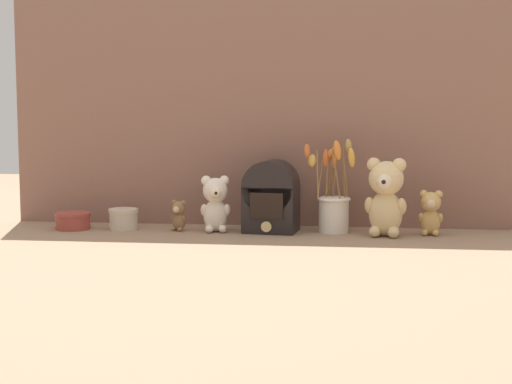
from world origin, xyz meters
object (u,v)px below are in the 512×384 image
(flower_vase, at_px, (333,203))
(teddy_bear_tiny, at_px, (179,215))
(teddy_bear_small, at_px, (431,212))
(decorative_tin_tall, at_px, (73,221))
(teddy_bear_large, at_px, (386,195))
(teddy_bear_medium, at_px, (215,203))
(decorative_tin_short, at_px, (124,219))
(vintage_radio, at_px, (271,197))

(flower_vase, bearing_deg, teddy_bear_tiny, -176.66)
(teddy_bear_small, relative_size, teddy_bear_tiny, 1.41)
(decorative_tin_tall, bearing_deg, teddy_bear_large, -1.19)
(teddy_bear_medium, xyz_separation_m, decorative_tin_short, (-0.30, 0.01, -0.06))
(teddy_bear_medium, relative_size, decorative_tin_tall, 1.53)
(teddy_bear_tiny, distance_m, flower_vase, 0.49)
(vintage_radio, distance_m, decorative_tin_short, 0.48)
(teddy_bear_small, bearing_deg, flower_vase, 175.71)
(teddy_bear_tiny, bearing_deg, decorative_tin_short, 179.46)
(teddy_bear_large, distance_m, teddy_bear_small, 0.15)
(flower_vase, relative_size, decorative_tin_tall, 2.54)
(teddy_bear_medium, height_order, decorative_tin_tall, teddy_bear_medium)
(decorative_tin_tall, xyz_separation_m, decorative_tin_short, (0.16, 0.01, 0.01))
(teddy_bear_small, height_order, teddy_bear_tiny, teddy_bear_small)
(vintage_radio, distance_m, decorative_tin_tall, 0.64)
(teddy_bear_small, height_order, decorative_tin_tall, teddy_bear_small)
(teddy_bear_tiny, relative_size, flower_vase, 0.33)
(teddy_bear_tiny, bearing_deg, decorative_tin_tall, -178.49)
(teddy_bear_large, bearing_deg, decorative_tin_tall, 178.81)
(teddy_bear_medium, height_order, flower_vase, flower_vase)
(teddy_bear_large, distance_m, teddy_bear_tiny, 0.65)
(teddy_bear_small, distance_m, teddy_bear_tiny, 0.78)
(vintage_radio, height_order, decorative_tin_tall, vintage_radio)
(flower_vase, xyz_separation_m, decorative_tin_short, (-0.67, -0.03, -0.06))
(teddy_bear_large, height_order, decorative_tin_short, teddy_bear_large)
(teddy_bear_tiny, relative_size, decorative_tin_short, 1.04)
(teddy_bear_tiny, distance_m, decorative_tin_short, 0.18)
(decorative_tin_short, bearing_deg, teddy_bear_medium, -1.92)
(teddy_bear_medium, relative_size, teddy_bear_tiny, 1.81)
(teddy_bear_large, xyz_separation_m, teddy_bear_small, (0.14, 0.04, -0.05))
(teddy_bear_large, distance_m, decorative_tin_tall, 0.99)
(vintage_radio, bearing_deg, teddy_bear_large, -7.00)
(teddy_bear_medium, bearing_deg, decorative_tin_short, 178.08)
(decorative_tin_tall, height_order, decorative_tin_short, decorative_tin_short)
(vintage_radio, bearing_deg, teddy_bear_medium, -172.77)
(teddy_bear_small, bearing_deg, teddy_bear_medium, -178.74)
(teddy_bear_tiny, bearing_deg, teddy_bear_medium, -4.00)
(teddy_bear_tiny, xyz_separation_m, decorative_tin_tall, (-0.34, -0.01, -0.02))
(decorative_tin_tall, bearing_deg, vintage_radio, 2.04)
(flower_vase, height_order, decorative_tin_tall, flower_vase)
(teddy_bear_tiny, bearing_deg, teddy_bear_large, -2.63)
(teddy_bear_tiny, distance_m, decorative_tin_tall, 0.34)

